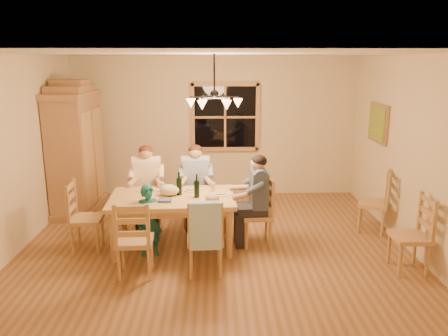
{
  "coord_description": "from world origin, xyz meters",
  "views": [
    {
      "loc": [
        0.01,
        -5.95,
        2.61
      ],
      "look_at": [
        0.13,
        0.1,
        1.12
      ],
      "focal_mm": 35.0,
      "sensor_mm": 36.0,
      "label": 1
    }
  ],
  "objects_px": {
    "chair_far_left": "(148,209)",
    "chandelier": "(214,101)",
    "chair_end_left": "(87,229)",
    "adult_slate_man": "(257,189)",
    "chair_end_right": "(257,225)",
    "chair_near_right": "(205,250)",
    "wine_bottle_a": "(179,184)",
    "armoire": "(76,152)",
    "child": "(149,221)",
    "chair_near_left": "(135,252)",
    "adult_plaid_man": "(196,175)",
    "chair_far_right": "(196,208)",
    "wine_bottle_b": "(197,186)",
    "chair_spare_back": "(372,213)",
    "chair_spare_front": "(408,248)",
    "adult_woman": "(147,176)",
    "dining_table": "(173,203)"
  },
  "relations": [
    {
      "from": "chair_end_right",
      "to": "adult_woman",
      "type": "xyz_separation_m",
      "value": [
        -1.68,
        0.73,
        0.54
      ]
    },
    {
      "from": "child",
      "to": "chair_end_right",
      "type": "bearing_deg",
      "value": -3.82
    },
    {
      "from": "adult_slate_man",
      "to": "chair_spare_back",
      "type": "height_order",
      "value": "adult_slate_man"
    },
    {
      "from": "chair_spare_front",
      "to": "wine_bottle_a",
      "type": "bearing_deg",
      "value": 74.15
    },
    {
      "from": "wine_bottle_b",
      "to": "chair_end_right",
      "type": "bearing_deg",
      "value": 7.6
    },
    {
      "from": "adult_slate_man",
      "to": "chair_near_left",
      "type": "bearing_deg",
      "value": 116.57
    },
    {
      "from": "wine_bottle_b",
      "to": "chair_spare_back",
      "type": "distance_m",
      "value": 2.84
    },
    {
      "from": "chair_far_left",
      "to": "chair_near_right",
      "type": "distance_m",
      "value": 1.85
    },
    {
      "from": "wine_bottle_b",
      "to": "adult_plaid_man",
      "type": "bearing_deg",
      "value": 93.37
    },
    {
      "from": "chair_near_left",
      "to": "adult_plaid_man",
      "type": "bearing_deg",
      "value": 64.8
    },
    {
      "from": "adult_slate_man",
      "to": "wine_bottle_a",
      "type": "distance_m",
      "value": 1.11
    },
    {
      "from": "chair_end_right",
      "to": "child",
      "type": "height_order",
      "value": "child"
    },
    {
      "from": "chair_far_left",
      "to": "chair_end_left",
      "type": "bearing_deg",
      "value": 46.74
    },
    {
      "from": "adult_plaid_man",
      "to": "wine_bottle_b",
      "type": "height_order",
      "value": "adult_plaid_man"
    },
    {
      "from": "armoire",
      "to": "chair_spare_back",
      "type": "relative_size",
      "value": 2.32
    },
    {
      "from": "chandelier",
      "to": "chair_far_left",
      "type": "relative_size",
      "value": 0.78
    },
    {
      "from": "dining_table",
      "to": "adult_woman",
      "type": "xyz_separation_m",
      "value": [
        -0.48,
        0.79,
        0.18
      ]
    },
    {
      "from": "chair_far_right",
      "to": "adult_woman",
      "type": "distance_m",
      "value": 0.94
    },
    {
      "from": "chair_far_left",
      "to": "chandelier",
      "type": "bearing_deg",
      "value": 143.96
    },
    {
      "from": "chair_end_right",
      "to": "chair_spare_back",
      "type": "relative_size",
      "value": 1.0
    },
    {
      "from": "chair_near_right",
      "to": "chair_end_left",
      "type": "relative_size",
      "value": 1.0
    },
    {
      "from": "chair_end_left",
      "to": "chair_spare_front",
      "type": "relative_size",
      "value": 1.0
    },
    {
      "from": "wine_bottle_a",
      "to": "chair_spare_back",
      "type": "distance_m",
      "value": 3.06
    },
    {
      "from": "chair_far_left",
      "to": "adult_slate_man",
      "type": "height_order",
      "value": "adult_slate_man"
    },
    {
      "from": "armoire",
      "to": "child",
      "type": "relative_size",
      "value": 2.31
    },
    {
      "from": "adult_woman",
      "to": "chair_end_right",
      "type": "bearing_deg",
      "value": 153.43
    },
    {
      "from": "chair_spare_front",
      "to": "chair_spare_back",
      "type": "bearing_deg",
      "value": 0.36
    },
    {
      "from": "adult_woman",
      "to": "chair_spare_front",
      "type": "height_order",
      "value": "adult_woman"
    },
    {
      "from": "chandelier",
      "to": "chair_spare_front",
      "type": "bearing_deg",
      "value": -19.79
    },
    {
      "from": "armoire",
      "to": "adult_slate_man",
      "type": "distance_m",
      "value": 3.42
    },
    {
      "from": "chair_near_left",
      "to": "child",
      "type": "height_order",
      "value": "child"
    },
    {
      "from": "chair_far_left",
      "to": "chair_end_right",
      "type": "xyz_separation_m",
      "value": [
        1.68,
        -0.73,
        0.0
      ]
    },
    {
      "from": "chandelier",
      "to": "chair_far_right",
      "type": "height_order",
      "value": "chandelier"
    },
    {
      "from": "chair_end_right",
      "to": "adult_slate_man",
      "type": "distance_m",
      "value": 0.54
    },
    {
      "from": "chair_end_left",
      "to": "chair_near_left",
      "type": "bearing_deg",
      "value": 43.26
    },
    {
      "from": "chair_end_right",
      "to": "wine_bottle_a",
      "type": "distance_m",
      "value": 1.27
    },
    {
      "from": "child",
      "to": "chair_spare_front",
      "type": "relative_size",
      "value": 1.01
    },
    {
      "from": "chair_near_right",
      "to": "wine_bottle_a",
      "type": "xyz_separation_m",
      "value": [
        -0.38,
        0.87,
        0.62
      ]
    },
    {
      "from": "chair_end_left",
      "to": "wine_bottle_a",
      "type": "height_order",
      "value": "wine_bottle_a"
    },
    {
      "from": "chair_near_right",
      "to": "chair_spare_front",
      "type": "bearing_deg",
      "value": -2.75
    },
    {
      "from": "chair_end_left",
      "to": "adult_slate_man",
      "type": "height_order",
      "value": "adult_slate_man"
    },
    {
      "from": "dining_table",
      "to": "chair_spare_front",
      "type": "bearing_deg",
      "value": -14.45
    },
    {
      "from": "chandelier",
      "to": "adult_slate_man",
      "type": "bearing_deg",
      "value": -3.23
    },
    {
      "from": "adult_plaid_man",
      "to": "chair_far_left",
      "type": "bearing_deg",
      "value": -0.0
    },
    {
      "from": "dining_table",
      "to": "chair_near_left",
      "type": "height_order",
      "value": "chair_near_left"
    },
    {
      "from": "chair_far_right",
      "to": "chair_spare_front",
      "type": "bearing_deg",
      "value": 146.56
    },
    {
      "from": "wine_bottle_b",
      "to": "child",
      "type": "height_order",
      "value": "wine_bottle_b"
    },
    {
      "from": "chair_near_right",
      "to": "chair_spare_back",
      "type": "height_order",
      "value": "same"
    },
    {
      "from": "armoire",
      "to": "chair_far_left",
      "type": "relative_size",
      "value": 2.32
    },
    {
      "from": "wine_bottle_b",
      "to": "chair_spare_back",
      "type": "xyz_separation_m",
      "value": [
        2.7,
        0.59,
        -0.62
      ]
    }
  ]
}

